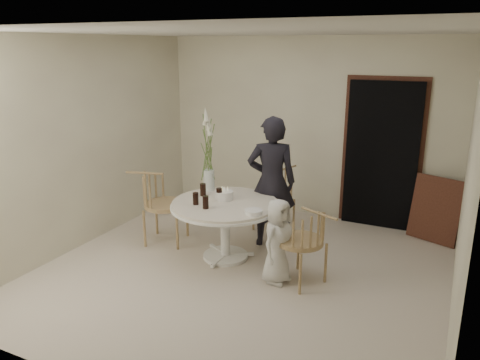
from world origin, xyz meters
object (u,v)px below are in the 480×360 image
at_px(chair_left, 155,197).
at_px(girl, 271,182).
at_px(table, 225,211).
at_px(birthday_cake, 224,195).
at_px(chair_right, 309,236).
at_px(chair_far, 280,190).
at_px(boy, 278,241).
at_px(flower_vase, 208,156).

relative_size(chair_left, girl, 0.56).
distance_m(table, birthday_cake, 0.20).
bearing_deg(table, birthday_cake, 123.58).
distance_m(chair_right, chair_left, 2.24).
distance_m(table, chair_far, 1.25).
relative_size(chair_right, boy, 0.93).
height_order(birthday_cake, flower_vase, flower_vase).
bearing_deg(table, girl, 61.09).
height_order(table, girl, girl).
bearing_deg(chair_left, chair_right, -112.78).
height_order(chair_left, flower_vase, flower_vase).
bearing_deg(chair_right, chair_left, -73.49).
height_order(table, flower_vase, flower_vase).
bearing_deg(girl, flower_vase, -2.42).
xyz_separation_m(table, birthday_cake, (-0.06, 0.10, 0.17)).
bearing_deg(birthday_cake, chair_left, -178.04).
relative_size(girl, flower_vase, 1.58).
bearing_deg(table, flower_vase, 140.05).
bearing_deg(chair_left, chair_far, -63.69).
xyz_separation_m(chair_right, birthday_cake, (-1.20, 0.33, 0.20)).
distance_m(birthday_cake, flower_vase, 0.60).
relative_size(table, flower_vase, 1.22).
bearing_deg(chair_far, chair_right, -39.78).
relative_size(chair_far, girl, 0.51).
height_order(table, birthday_cake, birthday_cake).
relative_size(boy, birthday_cake, 4.38).
distance_m(chair_far, chair_right, 1.72).
bearing_deg(flower_vase, girl, 19.92).
bearing_deg(chair_left, flower_vase, -81.04).
height_order(chair_right, birthday_cake, chair_right).
height_order(table, chair_left, chair_left).
bearing_deg(chair_far, chair_left, -119.92).
distance_m(chair_left, birthday_cake, 1.03).
xyz_separation_m(girl, flower_vase, (-0.77, -0.28, 0.32)).
height_order(table, chair_right, chair_right).
height_order(chair_right, flower_vase, flower_vase).
xyz_separation_m(chair_right, flower_vase, (-1.56, 0.59, 0.60)).
bearing_deg(birthday_cake, chair_far, 74.80).
relative_size(girl, birthday_cake, 7.75).
xyz_separation_m(chair_right, girl, (-0.79, 0.87, 0.28)).
relative_size(chair_far, chair_right, 0.98).
bearing_deg(birthday_cake, chair_right, -15.49).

